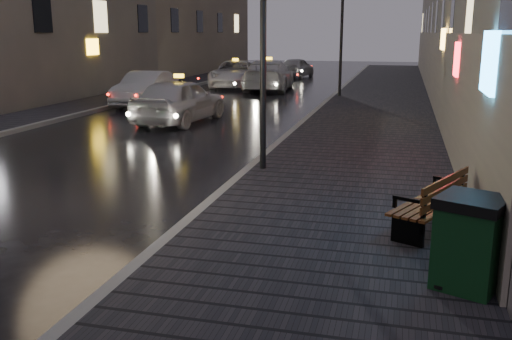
{
  "coord_description": "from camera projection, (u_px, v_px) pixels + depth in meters",
  "views": [
    {
      "loc": [
        4.91,
        -6.51,
        3.23
      ],
      "look_at": [
        2.46,
        2.99,
        0.85
      ],
      "focal_mm": 40.0,
      "sensor_mm": 36.0,
      "label": 1
    }
  ],
  "objects": [
    {
      "name": "curb",
      "position": [
        330.0,
        99.0,
        27.46
      ],
      "size": [
        0.2,
        58.0,
        0.15
      ],
      "primitive_type": "cube",
      "color": "slate",
      "rests_on": "ground"
    },
    {
      "name": "ground",
      "position": [
        36.0,
        266.0,
        8.08
      ],
      "size": [
        120.0,
        120.0,
        0.0
      ],
      "primitive_type": "plane",
      "color": "black",
      "rests_on": "ground"
    },
    {
      "name": "taxi_far",
      "position": [
        235.0,
        74.0,
        34.23
      ],
      "size": [
        3.32,
        5.94,
        1.57
      ],
      "primitive_type": "imported",
      "rotation": [
        0.0,
        0.0,
        0.13
      ],
      "color": "#B8B8BF",
      "rests_on": "ground"
    },
    {
      "name": "bench",
      "position": [
        434.0,
        203.0,
        8.92
      ],
      "size": [
        1.33,
        1.91,
        0.93
      ],
      "rotation": [
        0.0,
        0.0,
        -0.43
      ],
      "color": "black",
      "rests_on": "sidewalk"
    },
    {
      "name": "curb_far",
      "position": [
        159.0,
        94.0,
        29.62
      ],
      "size": [
        0.2,
        58.0,
        0.15
      ],
      "primitive_type": "cube",
      "color": "slate",
      "rests_on": "ground"
    },
    {
      "name": "car_left_mid",
      "position": [
        146.0,
        88.0,
        25.72
      ],
      "size": [
        1.8,
        4.62,
        1.5
      ],
      "primitive_type": "imported",
      "rotation": [
        0.0,
        0.0,
        0.05
      ],
      "color": "#A8AAB1",
      "rests_on": "ground"
    },
    {
      "name": "trash_bin",
      "position": [
        470.0,
        242.0,
        6.94
      ],
      "size": [
        1.0,
        1.0,
        1.16
      ],
      "rotation": [
        0.0,
        0.0,
        -0.41
      ],
      "color": "black",
      "rests_on": "sidewalk"
    },
    {
      "name": "taxi_mid",
      "position": [
        269.0,
        75.0,
        32.12
      ],
      "size": [
        2.88,
        6.11,
        1.72
      ],
      "primitive_type": "imported",
      "rotation": [
        0.0,
        0.0,
        3.22
      ],
      "color": "#BBBCC2",
      "rests_on": "ground"
    },
    {
      "name": "sidewalk",
      "position": [
        381.0,
        101.0,
        26.88
      ],
      "size": [
        4.6,
        58.0,
        0.15
      ],
      "primitive_type": "cube",
      "color": "black",
      "rests_on": "ground"
    },
    {
      "name": "taxi_near",
      "position": [
        180.0,
        100.0,
        20.65
      ],
      "size": [
        2.32,
        4.92,
        1.63
      ],
      "primitive_type": "imported",
      "rotation": [
        0.0,
        0.0,
        3.06
      ],
      "color": "silver",
      "rests_on": "ground"
    },
    {
      "name": "building_far_c",
      "position": [
        177.0,
        4.0,
        46.76
      ],
      "size": [
        6.0,
        22.0,
        11.0
      ],
      "primitive_type": "cube",
      "color": "#6B6051",
      "rests_on": "ground"
    },
    {
      "name": "sidewalk_far",
      "position": [
        136.0,
        94.0,
        29.93
      ],
      "size": [
        2.4,
        58.0,
        0.15
      ],
      "primitive_type": "cube",
      "color": "black",
      "rests_on": "ground"
    },
    {
      "name": "car_far",
      "position": [
        297.0,
        67.0,
        41.52
      ],
      "size": [
        2.2,
        4.37,
        1.43
      ],
      "primitive_type": "imported",
      "rotation": [
        0.0,
        0.0,
        3.01
      ],
      "color": "#94949B",
      "rests_on": "ground"
    },
    {
      "name": "lamp_near",
      "position": [
        263.0,
        20.0,
        12.45
      ],
      "size": [
        0.36,
        0.36,
        5.28
      ],
      "color": "black",
      "rests_on": "sidewalk"
    },
    {
      "name": "lamp_far",
      "position": [
        342.0,
        26.0,
        27.51
      ],
      "size": [
        0.36,
        0.36,
        5.28
      ],
      "color": "black",
      "rests_on": "sidewalk"
    }
  ]
}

